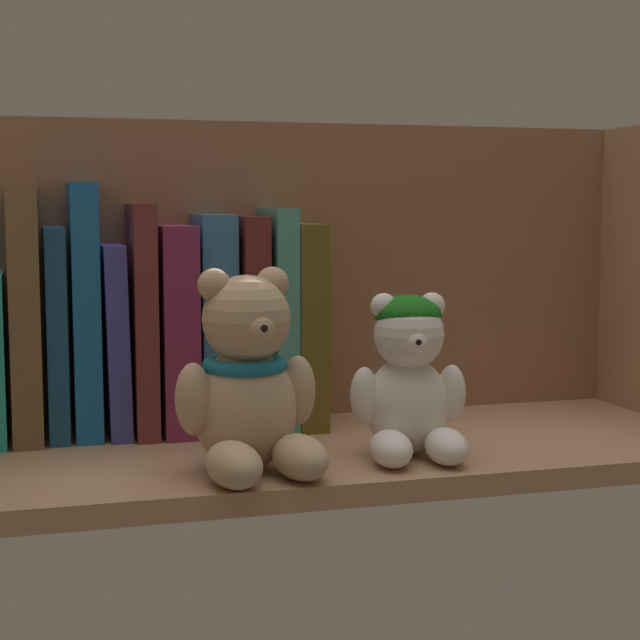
# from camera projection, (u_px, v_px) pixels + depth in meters

# --- Properties ---
(shelf_board) EXTENTS (0.74, 0.28, 0.02)m
(shelf_board) POSITION_uv_depth(u_px,v_px,m) (329.00, 455.00, 0.97)
(shelf_board) COLOR #A87F5B
(shelf_board) RESTS_ON ground
(shelf_back_panel) EXTENTS (0.76, 0.01, 0.33)m
(shelf_back_panel) POSITION_uv_depth(u_px,v_px,m) (290.00, 280.00, 1.09)
(shelf_back_panel) COLOR #8D6044
(shelf_back_panel) RESTS_ON ground
(book_2) EXTENTS (0.03, 0.12, 0.24)m
(book_2) POSITION_uv_depth(u_px,v_px,m) (25.00, 313.00, 0.98)
(book_2) COLOR brown
(book_2) RESTS_ON shelf_board
(book_3) EXTENTS (0.02, 0.11, 0.20)m
(book_3) POSITION_uv_depth(u_px,v_px,m) (56.00, 332.00, 0.99)
(book_3) COLOR navy
(book_3) RESTS_ON shelf_board
(book_4) EXTENTS (0.03, 0.11, 0.25)m
(book_4) POSITION_uv_depth(u_px,v_px,m) (84.00, 310.00, 1.00)
(book_4) COLOR #185FA1
(book_4) RESTS_ON shelf_board
(book_5) EXTENTS (0.02, 0.12, 0.19)m
(book_5) POSITION_uv_depth(u_px,v_px,m) (114.00, 339.00, 1.01)
(book_5) COLOR #3B3E99
(book_5) RESTS_ON shelf_board
(book_6) EXTENTS (0.02, 0.13, 0.23)m
(book_6) POSITION_uv_depth(u_px,v_px,m) (140.00, 319.00, 1.01)
(book_6) COLOR maroon
(book_6) RESTS_ON shelf_board
(book_7) EXTENTS (0.03, 0.13, 0.21)m
(book_7) POSITION_uv_depth(u_px,v_px,m) (174.00, 328.00, 1.02)
(book_7) COLOR #77264D
(book_7) RESTS_ON shelf_board
(book_8) EXTENTS (0.04, 0.10, 0.22)m
(book_8) POSITION_uv_depth(u_px,v_px,m) (212.00, 321.00, 1.03)
(book_8) COLOR teal
(book_8) RESTS_ON shelf_board
(book_9) EXTENTS (0.03, 0.12, 0.21)m
(book_9) POSITION_uv_depth(u_px,v_px,m) (246.00, 321.00, 1.04)
(book_9) COLOR maroon
(book_9) RESTS_ON shelf_board
(book_10) EXTENTS (0.02, 0.13, 0.22)m
(book_10) POSITION_uv_depth(u_px,v_px,m) (274.00, 317.00, 1.05)
(book_10) COLOR teal
(book_10) RESTS_ON shelf_board
(book_11) EXTENTS (0.03, 0.13, 0.21)m
(book_11) POSITION_uv_depth(u_px,v_px,m) (302.00, 323.00, 1.06)
(book_11) COLOR brown
(book_11) RESTS_ON shelf_board
(teddy_bear_larger) EXTENTS (0.13, 0.13, 0.17)m
(teddy_bear_larger) POSITION_uv_depth(u_px,v_px,m) (248.00, 386.00, 0.86)
(teddy_bear_larger) COLOR tan
(teddy_bear_larger) RESTS_ON shelf_board
(teddy_bear_smaller) EXTENTS (0.11, 0.11, 0.15)m
(teddy_bear_smaller) POSITION_uv_depth(u_px,v_px,m) (409.00, 379.00, 0.91)
(teddy_bear_smaller) COLOR white
(teddy_bear_smaller) RESTS_ON shelf_board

